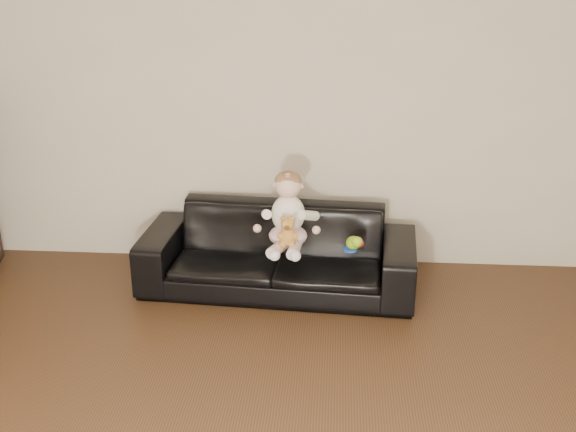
# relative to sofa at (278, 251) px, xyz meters

# --- Properties ---
(wall_back) EXTENTS (5.00, 0.00, 5.00)m
(wall_back) POSITION_rel_sofa_xyz_m (-0.07, 0.50, 1.01)
(wall_back) COLOR beige
(wall_back) RESTS_ON ground
(sofa) EXTENTS (2.01, 0.90, 0.57)m
(sofa) POSITION_rel_sofa_xyz_m (0.00, 0.00, 0.00)
(sofa) COLOR black
(sofa) RESTS_ON floor
(baby) EXTENTS (0.40, 0.48, 0.54)m
(baby) POSITION_rel_sofa_xyz_m (0.08, -0.11, 0.33)
(baby) COLOR silver
(baby) RESTS_ON sofa
(teddy_bear) EXTENTS (0.15, 0.14, 0.22)m
(teddy_bear) POSITION_rel_sofa_xyz_m (0.09, -0.27, 0.27)
(teddy_bear) COLOR #BB7F35
(teddy_bear) RESTS_ON sofa
(toy_green) EXTENTS (0.14, 0.15, 0.09)m
(toy_green) POSITION_rel_sofa_xyz_m (0.54, -0.13, 0.14)
(toy_green) COLOR #8DCB17
(toy_green) RESTS_ON sofa
(toy_rattle) EXTENTS (0.08, 0.08, 0.06)m
(toy_rattle) POSITION_rel_sofa_xyz_m (0.58, -0.10, 0.12)
(toy_rattle) COLOR red
(toy_rattle) RESTS_ON sofa
(toy_blue_disc) EXTENTS (0.13, 0.13, 0.01)m
(toy_blue_disc) POSITION_rel_sofa_xyz_m (0.52, -0.16, 0.10)
(toy_blue_disc) COLOR blue
(toy_blue_disc) RESTS_ON sofa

